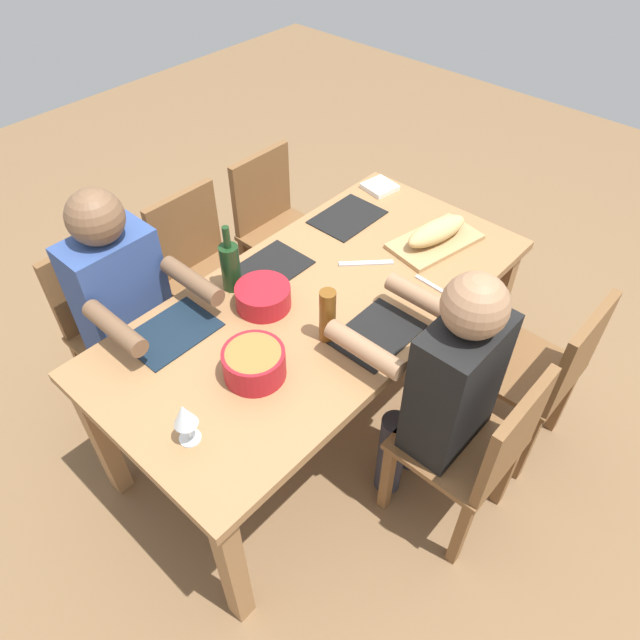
% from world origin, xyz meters
% --- Properties ---
extents(ground_plane, '(8.00, 8.00, 0.00)m').
position_xyz_m(ground_plane, '(0.00, 0.00, 0.00)').
color(ground_plane, brown).
extents(dining_table, '(1.82, 0.89, 0.74)m').
position_xyz_m(dining_table, '(0.00, 0.00, 0.66)').
color(dining_table, '#9E7044').
rests_on(dining_table, ground_plane).
extents(chair_far_center, '(0.40, 0.40, 0.85)m').
position_xyz_m(chair_far_center, '(0.00, 0.76, 0.48)').
color(chair_far_center, brown).
rests_on(chair_far_center, ground_plane).
extents(diner_far_center, '(0.41, 0.53, 1.20)m').
position_xyz_m(diner_far_center, '(-0.00, 0.58, 0.70)').
color(diner_far_center, '#2D2D38').
rests_on(diner_far_center, ground_plane).
extents(chair_near_center, '(0.40, 0.40, 0.85)m').
position_xyz_m(chair_near_center, '(0.00, -0.76, 0.48)').
color(chair_near_center, brown).
rests_on(chair_near_center, ground_plane).
extents(chair_near_right, '(0.40, 0.40, 0.85)m').
position_xyz_m(chair_near_right, '(0.50, -0.76, 0.48)').
color(chair_near_right, brown).
rests_on(chair_near_right, ground_plane).
extents(diner_near_right, '(0.41, 0.53, 1.20)m').
position_xyz_m(diner_near_right, '(0.50, -0.58, 0.70)').
color(diner_near_right, '#2D2D38').
rests_on(diner_near_right, ground_plane).
extents(chair_far_left, '(0.40, 0.40, 0.85)m').
position_xyz_m(chair_far_left, '(-0.50, 0.76, 0.48)').
color(chair_far_left, brown).
rests_on(chair_far_left, ground_plane).
extents(chair_near_left, '(0.40, 0.40, 0.85)m').
position_xyz_m(chair_near_left, '(-0.50, -0.76, 0.48)').
color(chair_near_left, brown).
rests_on(chair_near_left, ground_plane).
extents(serving_bowl_salad, '(0.21, 0.21, 0.09)m').
position_xyz_m(serving_bowl_salad, '(0.17, -0.14, 0.79)').
color(serving_bowl_salad, '#B21923').
rests_on(serving_bowl_salad, dining_table).
extents(serving_bowl_fruit, '(0.22, 0.22, 0.11)m').
position_xyz_m(serving_bowl_fruit, '(0.43, 0.09, 0.80)').
color(serving_bowl_fruit, '#B21923').
rests_on(serving_bowl_fruit, dining_table).
extents(cutting_board, '(0.43, 0.29, 0.02)m').
position_xyz_m(cutting_board, '(-0.61, 0.13, 0.75)').
color(cutting_board, tan).
rests_on(cutting_board, dining_table).
extents(bread_loaf, '(0.34, 0.17, 0.09)m').
position_xyz_m(bread_loaf, '(-0.61, 0.13, 0.81)').
color(bread_loaf, tan).
rests_on(bread_loaf, cutting_board).
extents(wine_bottle, '(0.08, 0.08, 0.29)m').
position_xyz_m(wine_bottle, '(0.18, -0.31, 0.85)').
color(wine_bottle, '#193819').
rests_on(wine_bottle, dining_table).
extents(beer_bottle, '(0.06, 0.06, 0.22)m').
position_xyz_m(beer_bottle, '(0.14, 0.16, 0.85)').
color(beer_bottle, brown).
rests_on(beer_bottle, dining_table).
extents(wine_glass, '(0.08, 0.08, 0.17)m').
position_xyz_m(wine_glass, '(0.75, 0.13, 0.86)').
color(wine_glass, silver).
rests_on(wine_glass, dining_table).
extents(placemat_far_center, '(0.32, 0.23, 0.01)m').
position_xyz_m(placemat_far_center, '(0.00, 0.28, 0.74)').
color(placemat_far_center, black).
rests_on(placemat_far_center, dining_table).
extents(placemat_near_center, '(0.32, 0.23, 0.01)m').
position_xyz_m(placemat_near_center, '(0.00, -0.28, 0.74)').
color(placemat_near_center, black).
rests_on(placemat_near_center, dining_table).
extents(placemat_near_right, '(0.32, 0.23, 0.01)m').
position_xyz_m(placemat_near_right, '(0.50, -0.28, 0.74)').
color(placemat_near_right, '#142333').
rests_on(placemat_near_right, dining_table).
extents(fork_far_left, '(0.03, 0.17, 0.01)m').
position_xyz_m(fork_far_left, '(-0.36, 0.28, 0.74)').
color(fork_far_left, silver).
rests_on(fork_far_left, dining_table).
extents(placemat_near_left, '(0.32, 0.23, 0.01)m').
position_xyz_m(placemat_near_left, '(-0.50, -0.28, 0.74)').
color(placemat_near_left, black).
rests_on(placemat_near_left, dining_table).
extents(carving_knife, '(0.18, 0.18, 0.01)m').
position_xyz_m(carving_knife, '(-0.30, -0.01, 0.74)').
color(carving_knife, silver).
rests_on(carving_knife, dining_table).
extents(napkin_stack, '(0.16, 0.16, 0.02)m').
position_xyz_m(napkin_stack, '(-0.80, -0.33, 0.75)').
color(napkin_stack, white).
rests_on(napkin_stack, dining_table).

